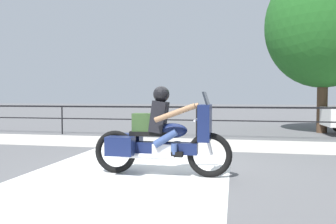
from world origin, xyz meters
name	(u,v)px	position (x,y,z in m)	size (l,w,h in m)	color
ground_plane	(167,168)	(0.00, 0.00, 0.00)	(120.00, 120.00, 0.00)	#565659
sidewalk_band	(190,144)	(0.00, 3.40, 0.01)	(44.00, 2.40, 0.01)	#B7B2A8
crosswalk_band	(135,169)	(-0.60, -0.20, 0.00)	(3.61, 6.00, 0.01)	silver
fence_railing	(197,113)	(0.00, 5.08, 0.85)	(36.00, 0.05, 1.07)	black
motorcycle	(162,136)	(0.02, -0.58, 0.70)	(2.49, 0.76, 1.59)	black
tree_behind_sign	(324,25)	(4.64, 7.49, 4.19)	(4.43, 4.43, 6.63)	#473323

